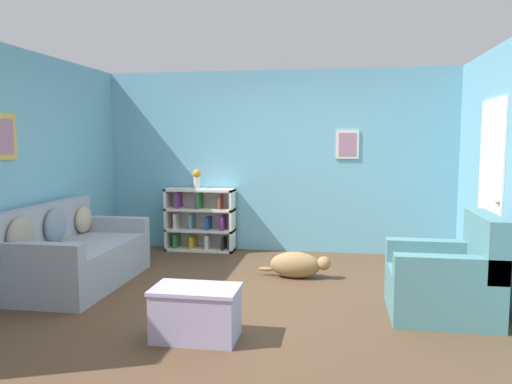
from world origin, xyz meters
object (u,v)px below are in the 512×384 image
recliner_chair (448,280)px  dog (297,265)px  coffee_table (196,311)px  couch (74,256)px  vase (197,178)px  bookshelf (200,220)px

recliner_chair → dog: 1.81m
coffee_table → couch: bearing=144.7°
vase → coffee_table: bearing=-74.1°
couch → recliner_chair: recliner_chair is taller
recliner_chair → vase: vase is taller
couch → bookshelf: bearing=64.4°
recliner_chair → coffee_table: recliner_chair is taller
couch → bookshelf: (0.92, 1.92, 0.11)m
bookshelf → recliner_chair: bearing=-37.3°
dog → bookshelf: bearing=140.7°
vase → dog: bearing=-38.0°
bookshelf → vase: (-0.04, -0.02, 0.63)m
bookshelf → dog: bookshelf is taller
couch → vase: 2.22m
recliner_chair → dog: size_ratio=1.10×
recliner_chair → dog: bearing=144.9°
couch → bookshelf: 2.13m
vase → bookshelf: bearing=28.4°
recliner_chair → coffee_table: (-2.13, -0.90, -0.11)m
coffee_table → vase: vase is taller
couch → coffee_table: (1.78, -1.26, -0.10)m
recliner_chair → coffee_table: 2.32m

